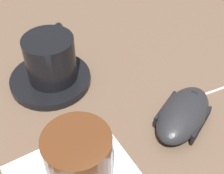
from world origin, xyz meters
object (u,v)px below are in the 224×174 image
at_px(saucer, 51,79).
at_px(computer_mouse, 183,114).
at_px(coffee_cup, 51,57).
at_px(drinking_glass, 79,162).

height_order(saucer, computer_mouse, computer_mouse).
xyz_separation_m(saucer, computer_mouse, (0.11, -0.19, 0.01)).
bearing_deg(computer_mouse, coffee_cup, 117.87).
bearing_deg(coffee_cup, drinking_glass, -110.18).
distance_m(saucer, computer_mouse, 0.22).
bearing_deg(coffee_cup, computer_mouse, -62.13).
xyz_separation_m(coffee_cup, drinking_glass, (-0.07, -0.18, -0.00)).
distance_m(computer_mouse, drinking_glass, 0.17).
xyz_separation_m(saucer, coffee_cup, (0.01, -0.00, 0.04)).
distance_m(coffee_cup, drinking_glass, 0.19).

